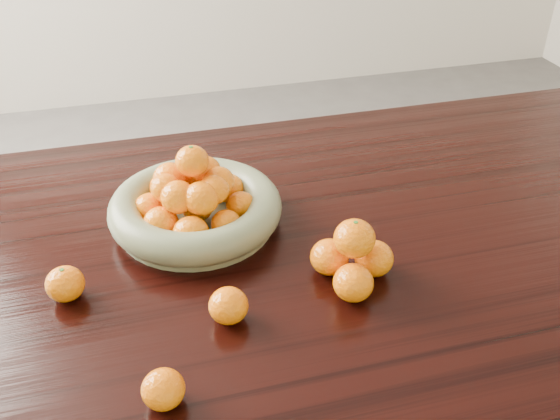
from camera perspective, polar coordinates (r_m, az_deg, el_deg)
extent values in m
cube|color=black|center=(1.21, -0.18, -3.42)|extent=(2.00, 1.00, 0.04)
cube|color=black|center=(2.11, 21.69, -0.50)|extent=(0.08, 0.08, 0.71)
cylinder|color=#6B7152|center=(1.25, -7.63, -0.98)|extent=(0.30, 0.30, 0.02)
torus|color=#6B7152|center=(1.23, -7.74, 0.24)|extent=(0.34, 0.34, 0.06)
ellipsoid|color=orange|center=(1.22, -3.59, 0.41)|extent=(0.06, 0.06, 0.05)
ellipsoid|color=orange|center=(1.27, -4.72, 2.00)|extent=(0.06, 0.06, 0.06)
ellipsoid|color=orange|center=(1.31, -7.54, 2.64)|extent=(0.06, 0.06, 0.06)
ellipsoid|color=orange|center=(1.29, -10.48, 1.97)|extent=(0.07, 0.07, 0.06)
ellipsoid|color=orange|center=(1.23, -11.82, 0.20)|extent=(0.06, 0.06, 0.06)
ellipsoid|color=orange|center=(1.18, -10.83, -1.20)|extent=(0.07, 0.07, 0.06)
ellipsoid|color=orange|center=(1.15, -8.14, -2.12)|extent=(0.07, 0.07, 0.06)
ellipsoid|color=orange|center=(1.17, -4.94, -1.27)|extent=(0.06, 0.06, 0.05)
ellipsoid|color=orange|center=(1.22, -7.58, 0.29)|extent=(0.06, 0.06, 0.06)
ellipsoid|color=orange|center=(1.21, -5.63, 2.63)|extent=(0.06, 0.06, 0.06)
ellipsoid|color=orange|center=(1.23, -6.83, 3.61)|extent=(0.06, 0.06, 0.06)
ellipsoid|color=orange|center=(1.25, -8.49, 3.63)|extent=(0.06, 0.06, 0.05)
ellipsoid|color=orange|center=(1.23, -10.00, 2.87)|extent=(0.07, 0.07, 0.06)
ellipsoid|color=orange|center=(1.19, -10.38, 1.99)|extent=(0.06, 0.06, 0.05)
ellipsoid|color=orange|center=(1.17, -9.29, 1.17)|extent=(0.07, 0.07, 0.06)
ellipsoid|color=orange|center=(1.16, -7.22, 1.06)|extent=(0.07, 0.07, 0.06)
ellipsoid|color=orange|center=(1.17, -6.08, 1.86)|extent=(0.06, 0.06, 0.05)
ellipsoid|color=orange|center=(1.18, -8.04, 4.45)|extent=(0.06, 0.06, 0.06)
ellipsoid|color=orange|center=(1.06, 6.72, -6.62)|extent=(0.07, 0.07, 0.06)
ellipsoid|color=orange|center=(1.11, 8.59, -4.41)|extent=(0.07, 0.07, 0.06)
ellipsoid|color=orange|center=(1.11, 4.54, -4.30)|extent=(0.07, 0.07, 0.06)
ellipsoid|color=orange|center=(1.05, 6.82, -2.60)|extent=(0.07, 0.07, 0.07)
ellipsoid|color=orange|center=(1.11, -19.05, -6.40)|extent=(0.06, 0.06, 0.06)
ellipsoid|color=orange|center=(0.91, -10.63, -15.81)|extent=(0.06, 0.06, 0.06)
ellipsoid|color=orange|center=(1.01, -4.74, -8.71)|extent=(0.06, 0.06, 0.06)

